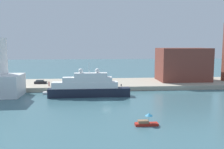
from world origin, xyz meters
TOP-DOWN VIEW (x-y plane):
  - ground at (0.00, 0.00)m, footprint 400.00×400.00m
  - quay_dock at (0.00, 27.13)m, footprint 110.00×22.26m
  - large_yacht at (-5.37, 7.65)m, footprint 25.32×3.51m
  - small_motorboat at (6.70, -21.29)m, footprint 4.69×1.61m
  - work_barge at (-17.50, 12.95)m, footprint 5.35×1.79m
  - harbor_building at (32.79, 29.07)m, footprint 19.85×13.03m
  - parked_car at (-23.36, 25.33)m, footprint 4.57×1.79m
  - person_figure at (-19.28, 19.58)m, footprint 0.36×0.36m
  - mooring_bollard at (6.21, 17.46)m, footprint 0.38×0.38m

SIDE VIEW (x-z plane):
  - ground at x=0.00m, z-range 0.00..0.00m
  - work_barge at x=-17.50m, z-range 0.00..0.70m
  - quay_dock at x=0.00m, z-range 0.00..1.53m
  - small_motorboat at x=6.70m, z-range -0.45..2.09m
  - mooring_bollard at x=6.21m, z-range 1.53..2.26m
  - parked_car at x=-23.36m, z-range 1.43..2.83m
  - person_figure at x=-19.28m, z-range 1.46..3.29m
  - large_yacht at x=-5.37m, z-range -2.32..8.39m
  - harbor_building at x=32.79m, z-range 1.53..14.71m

